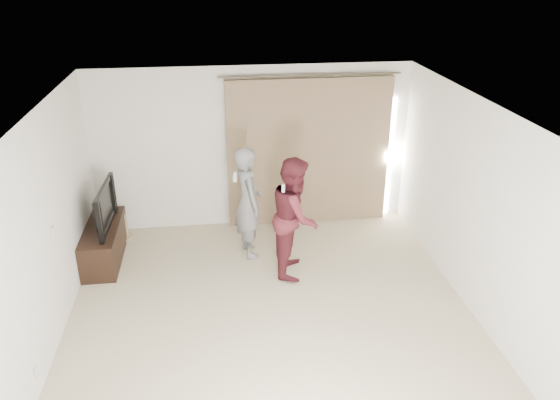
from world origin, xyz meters
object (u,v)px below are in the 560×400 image
(person_woman, at_px, (295,216))
(person_man, at_px, (248,202))
(tv_console, at_px, (104,243))
(tv, at_px, (99,207))

(person_woman, bearing_deg, person_man, 137.25)
(tv_console, height_order, tv, tv)
(tv_console, height_order, person_man, person_man)
(tv, height_order, person_man, person_man)
(person_man, relative_size, person_woman, 0.99)
(person_man, bearing_deg, person_woman, -42.75)
(tv_console, xyz_separation_m, person_man, (2.11, -0.10, 0.57))
(tv_console, xyz_separation_m, tv, (0.00, 0.00, 0.58))
(tv, height_order, person_woman, person_woman)
(tv_console, distance_m, tv, 0.58)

